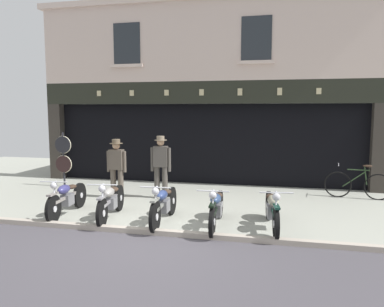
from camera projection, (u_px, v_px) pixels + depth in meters
name	position (u px, v px, depth m)	size (l,w,h in m)	color
ground	(132.00, 257.00, 6.33)	(22.89, 22.00, 0.18)	#9C9E91
shop_facade	(213.00, 130.00, 13.91)	(11.19, 4.42, 5.93)	black
motorcycle_left	(67.00, 197.00, 8.66)	(0.62, 1.93, 0.90)	black
motorcycle_center_left	(111.00, 200.00, 8.34)	(0.62, 1.97, 0.90)	black
motorcycle_center	(164.00, 204.00, 8.03)	(0.62, 1.99, 0.91)	black
motorcycle_center_right	(216.00, 207.00, 7.76)	(0.62, 1.99, 0.91)	black
motorcycle_right	(272.00, 209.00, 7.62)	(0.62, 2.02, 0.91)	black
salesman_left	(117.00, 165.00, 10.32)	(0.56, 0.35, 1.62)	brown
shopkeeper_center	(161.00, 164.00, 10.28)	(0.56, 0.34, 1.70)	#47423D
tyre_sign_pole	(63.00, 155.00, 11.83)	(0.55, 0.06, 1.71)	#232328
advert_board_near	(279.00, 129.00, 11.78)	(0.66, 0.03, 1.01)	beige
leaning_bicycle	(358.00, 184.00, 10.31)	(1.73, 0.50, 0.95)	black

